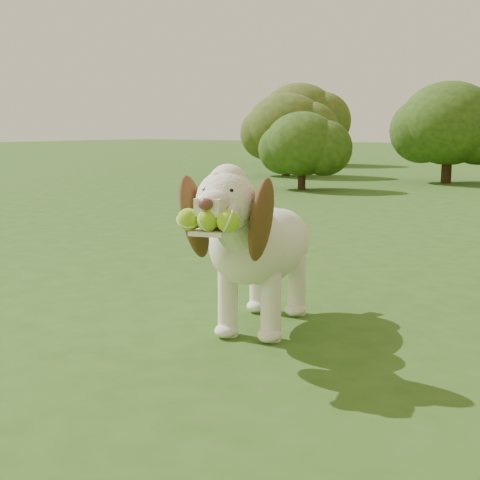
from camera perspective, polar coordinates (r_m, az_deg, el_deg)
The scene contains 6 objects.
ground at distance 4.00m, azimuth 4.36°, elevation -5.56°, with size 80.00×80.00×0.00m, color #284F16.
dog at distance 3.40m, azimuth 1.55°, elevation -0.09°, with size 0.71×1.34×0.89m.
shrub_a at distance 11.35m, azimuth 5.33°, elevation 8.17°, with size 1.26×1.26×1.31m.
shrub_e at distance 14.55m, azimuth 3.98°, elevation 9.58°, with size 1.71×1.71×1.77m.
shrub_b at distance 13.22m, azimuth 17.39°, elevation 9.48°, with size 1.83×1.83×1.89m.
shrub_g at distance 19.07m, azimuth 5.05°, elevation 10.43°, with size 2.19×2.19×2.26m.
Camera 1 is at (2.03, -3.28, 1.04)m, focal length 50.00 mm.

